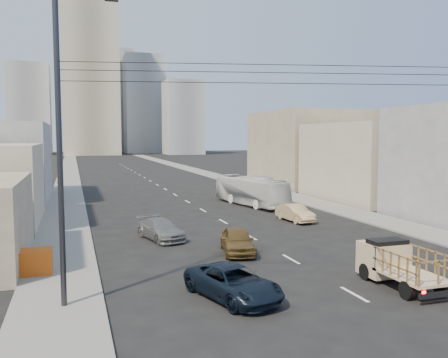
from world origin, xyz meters
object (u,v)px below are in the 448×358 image
navy_pickup (233,283)px  sedan_brown (237,240)px  sedan_tan (295,213)px  streetlamp_left (62,140)px  crate_stack (32,262)px  flatbed_pickup (399,261)px  sedan_grey (161,229)px  city_bus (251,191)px

navy_pickup → sedan_brown: sedan_brown is taller
navy_pickup → sedan_tan: bearing=38.9°
sedan_tan → streetlamp_left: bearing=-144.4°
navy_pickup → sedan_tan: 18.46m
sedan_tan → crate_stack: 20.65m
flatbed_pickup → crate_stack: size_ratio=2.45×
navy_pickup → sedan_grey: navy_pickup is taller
streetlamp_left → sedan_brown: bearing=34.3°
streetlamp_left → sedan_grey: bearing=63.1°
streetlamp_left → crate_stack: size_ratio=6.67×
crate_stack → city_bus: bearing=45.8°
navy_pickup → sedan_tan: navy_pickup is taller
sedan_grey → streetlamp_left: bearing=-130.8°
sedan_grey → sedan_brown: bearing=-68.2°
sedan_brown → sedan_tan: size_ratio=1.05×
navy_pickup → sedan_brown: 7.64m
sedan_brown → streetlamp_left: streetlamp_left is taller
navy_pickup → sedan_brown: size_ratio=1.13×
sedan_grey → city_bus: bearing=34.9°
sedan_brown → crate_stack: bearing=-161.3°
sedan_brown → sedan_grey: (-3.50, 4.86, -0.06)m
navy_pickup → crate_stack: (-8.02, 5.83, 0.03)m
sedan_tan → sedan_grey: size_ratio=0.89×
navy_pickup → streetlamp_left: streetlamp_left is taller
city_bus → flatbed_pickup: bearing=-107.1°
flatbed_pickup → sedan_grey: flatbed_pickup is taller
sedan_tan → crate_stack: size_ratio=2.22×
sedan_tan → city_bus: bearing=85.7°
sedan_tan → streetlamp_left: size_ratio=0.33×
streetlamp_left → city_bus: bearing=54.9°
city_bus → streetlamp_left: (-16.62, -23.66, 5.03)m
flatbed_pickup → streetlamp_left: (-13.90, 1.59, 5.34)m
city_bus → streetlamp_left: size_ratio=0.84×
sedan_tan → sedan_brown: bearing=-138.2°
sedan_brown → streetlamp_left: bearing=-134.0°
navy_pickup → sedan_tan: (10.33, 15.30, -0.00)m
navy_pickup → crate_stack: 9.92m
flatbed_pickup → sedan_tan: bearing=79.9°
city_bus → crate_stack: 26.16m
streetlamp_left → crate_stack: bearing=108.1°
city_bus → sedan_brown: 19.00m
city_bus → sedan_tan: size_ratio=2.52×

